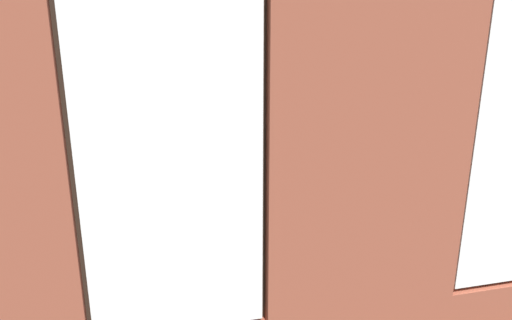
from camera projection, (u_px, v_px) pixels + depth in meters
The scene contains 17 objects.
ground_plane at pixel (258, 227), 5.92m from camera, with size 7.27×6.13×0.10m, color brown.
brick_wall_with_windows at pixel (369, 162), 2.94m from camera, with size 6.67×0.30×3.26m.
couch_by_window at pixel (252, 301), 3.79m from camera, with size 1.72×0.87×0.80m.
couch_left at pixel (498, 201), 5.70m from camera, with size 0.98×2.08×0.80m.
coffee_table at pixel (223, 195), 5.78m from camera, with size 1.31×0.71×0.42m.
cup_ceramic at pixel (233, 190), 5.68m from camera, with size 0.07×0.07×0.08m, color #4C4C51.
candle_jar at pixel (250, 181), 5.95m from camera, with size 0.08×0.08×0.09m, color #B7333D.
table_plant_small at pixel (223, 181), 5.73m from camera, with size 0.14×0.14×0.22m.
remote_black at pixel (208, 188), 5.81m from camera, with size 0.05×0.17×0.02m, color black.
papasan_chair at pixel (234, 150), 7.32m from camera, with size 1.02×1.02×0.66m.
potted_plant_by_left_couch at pixel (401, 159), 6.93m from camera, with size 0.39×0.39×0.64m.
potted_plant_foreground_right at pixel (36, 136), 6.93m from camera, with size 0.97×1.10×1.33m.
potted_plant_between_couches at pixel (406, 256), 4.09m from camera, with size 0.52×0.52×0.82m.
potted_plant_mid_room_small at pixel (297, 170), 6.78m from camera, with size 0.25×0.25×0.49m.
potted_plant_near_tv at pixel (6, 218), 4.19m from camera, with size 0.91×0.89×1.32m.
potted_plant_beside_window_right at pixel (46, 294), 3.27m from camera, with size 0.76×0.76×0.97m.
potted_plant_corner_near_left at pixel (389, 125), 8.29m from camera, with size 0.46×0.46×0.92m.
Camera 1 is at (1.33, 5.24, 2.50)m, focal length 35.00 mm.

